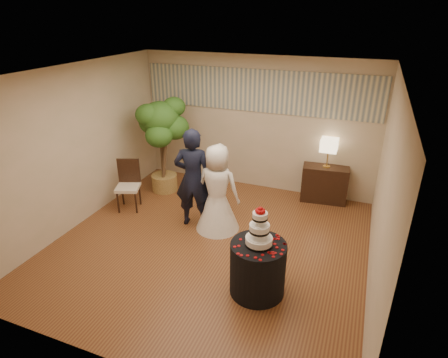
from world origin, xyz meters
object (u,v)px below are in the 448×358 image
at_px(cake_table, 258,268).
at_px(console, 324,184).
at_px(table_lamp, 328,153).
at_px(side_chair, 128,186).
at_px(groom, 193,178).
at_px(bride, 217,188).
at_px(wedding_cake, 260,226).
at_px(ficus_tree, 162,145).

relative_size(cake_table, console, 0.87).
height_order(table_lamp, side_chair, table_lamp).
relative_size(groom, cake_table, 2.34).
distance_m(groom, cake_table, 2.14).
xyz_separation_m(bride, cake_table, (1.14, -1.34, -0.40)).
xyz_separation_m(bride, wedding_cake, (1.14, -1.34, 0.27)).
xyz_separation_m(groom, ficus_tree, (-1.21, 1.04, 0.12)).
xyz_separation_m(console, ficus_tree, (-3.28, -0.74, 0.65)).
bearing_deg(cake_table, wedding_cake, 0.00).
distance_m(wedding_cake, console, 3.22).
xyz_separation_m(cake_table, console, (0.48, 3.11, -0.01)).
distance_m(groom, table_lamp, 2.73).
xyz_separation_m(wedding_cake, table_lamp, (0.48, 3.11, -0.02)).
bearing_deg(table_lamp, wedding_cake, -98.69).
bearing_deg(bride, wedding_cake, 129.48).
bearing_deg(console, bride, -138.75).
relative_size(bride, table_lamp, 2.72).
height_order(cake_table, side_chair, side_chair).
bearing_deg(ficus_tree, cake_table, -40.17).
xyz_separation_m(wedding_cake, side_chair, (-3.02, 1.37, -0.57)).
distance_m(cake_table, console, 3.15).
height_order(bride, console, bride).
xyz_separation_m(cake_table, wedding_cake, (0.00, 0.00, 0.67)).
bearing_deg(console, table_lamp, 173.68).
xyz_separation_m(groom, wedding_cake, (1.59, -1.33, 0.15)).
height_order(wedding_cake, side_chair, wedding_cake).
distance_m(groom, wedding_cake, 2.08).
bearing_deg(bride, side_chair, -1.70).
height_order(cake_table, ficus_tree, ficus_tree).
relative_size(groom, ficus_tree, 0.89).
relative_size(groom, wedding_cake, 3.20).
distance_m(cake_table, table_lamp, 3.21).
distance_m(bride, table_lamp, 2.41).
bearing_deg(ficus_tree, groom, -40.61).
bearing_deg(ficus_tree, side_chair, -102.67).
distance_m(console, side_chair, 3.91).
xyz_separation_m(cake_table, ficus_tree, (-2.80, 2.36, 0.63)).
bearing_deg(table_lamp, ficus_tree, -167.19).
relative_size(bride, ficus_tree, 0.77).
bearing_deg(console, cake_table, -105.01).
bearing_deg(table_lamp, bride, -132.43).
relative_size(cake_table, side_chair, 0.79).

